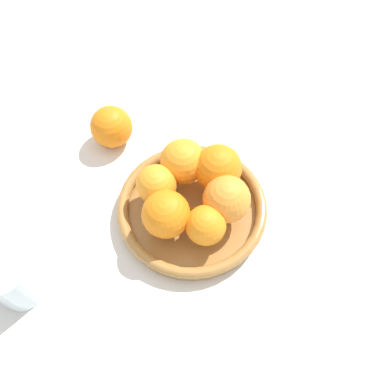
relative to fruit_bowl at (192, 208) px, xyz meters
name	(u,v)px	position (x,y,z in m)	size (l,w,h in m)	color
ground_plane	(192,212)	(0.00, 0.00, -0.02)	(4.00, 4.00, 0.00)	silver
fruit_bowl	(192,208)	(0.00, 0.00, 0.00)	(0.27, 0.27, 0.03)	#A57238
orange_pile	(195,188)	(-0.01, 0.00, 0.06)	(0.20, 0.19, 0.08)	orange
stray_orange	(111,127)	(0.03, -0.23, 0.02)	(0.08, 0.08, 0.08)	orange
drinking_glass	(14,281)	(0.31, -0.04, 0.03)	(0.07, 0.07, 0.09)	silver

